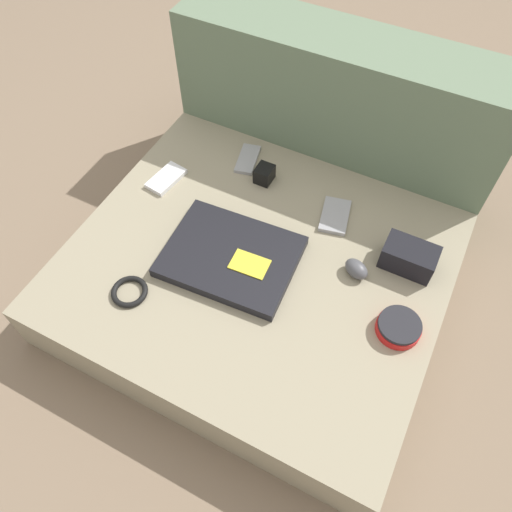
{
  "coord_description": "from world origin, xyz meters",
  "views": [
    {
      "loc": [
        0.32,
        -0.62,
        1.17
      ],
      "look_at": [
        0.0,
        0.0,
        0.18
      ],
      "focal_mm": 35.0,
      "sensor_mm": 36.0,
      "label": 1
    }
  ],
  "objects_px": {
    "phone_silver": "(248,159)",
    "laptop": "(231,256)",
    "phone_small": "(166,178)",
    "speaker_puck": "(399,327)",
    "phone_black": "(335,216)",
    "camera_pouch": "(409,257)",
    "computer_mouse": "(356,269)",
    "charger_brick": "(264,174)"
  },
  "relations": [
    {
      "from": "camera_pouch",
      "to": "charger_brick",
      "type": "xyz_separation_m",
      "value": [
        -0.44,
        0.1,
        -0.01
      ]
    },
    {
      "from": "computer_mouse",
      "to": "speaker_puck",
      "type": "distance_m",
      "value": 0.17
    },
    {
      "from": "laptop",
      "to": "computer_mouse",
      "type": "bearing_deg",
      "value": 15.55
    },
    {
      "from": "laptop",
      "to": "camera_pouch",
      "type": "relative_size",
      "value": 2.62
    },
    {
      "from": "phone_small",
      "to": "camera_pouch",
      "type": "distance_m",
      "value": 0.68
    },
    {
      "from": "laptop",
      "to": "phone_black",
      "type": "relative_size",
      "value": 2.61
    },
    {
      "from": "speaker_puck",
      "to": "camera_pouch",
      "type": "xyz_separation_m",
      "value": [
        -0.04,
        0.18,
        0.02
      ]
    },
    {
      "from": "phone_silver",
      "to": "phone_black",
      "type": "bearing_deg",
      "value": -28.57
    },
    {
      "from": "phone_black",
      "to": "camera_pouch",
      "type": "bearing_deg",
      "value": -28.7
    },
    {
      "from": "laptop",
      "to": "camera_pouch",
      "type": "xyz_separation_m",
      "value": [
        0.39,
        0.18,
        0.02
      ]
    },
    {
      "from": "computer_mouse",
      "to": "speaker_puck",
      "type": "height_order",
      "value": "computer_mouse"
    },
    {
      "from": "computer_mouse",
      "to": "phone_silver",
      "type": "bearing_deg",
      "value": 176.27
    },
    {
      "from": "computer_mouse",
      "to": "camera_pouch",
      "type": "relative_size",
      "value": 0.59
    },
    {
      "from": "speaker_puck",
      "to": "phone_small",
      "type": "height_order",
      "value": "speaker_puck"
    },
    {
      "from": "phone_small",
      "to": "camera_pouch",
      "type": "bearing_deg",
      "value": 10.48
    },
    {
      "from": "phone_small",
      "to": "phone_black",
      "type": "bearing_deg",
      "value": 18.93
    },
    {
      "from": "phone_silver",
      "to": "phone_small",
      "type": "distance_m",
      "value": 0.24
    },
    {
      "from": "phone_silver",
      "to": "charger_brick",
      "type": "bearing_deg",
      "value": -44.67
    },
    {
      "from": "computer_mouse",
      "to": "phone_black",
      "type": "bearing_deg",
      "value": 152.64
    },
    {
      "from": "phone_black",
      "to": "charger_brick",
      "type": "xyz_separation_m",
      "value": [
        -0.22,
        0.04,
        0.02
      ]
    },
    {
      "from": "phone_small",
      "to": "computer_mouse",
      "type": "bearing_deg",
      "value": 2.91
    },
    {
      "from": "speaker_puck",
      "to": "charger_brick",
      "type": "height_order",
      "value": "charger_brick"
    },
    {
      "from": "computer_mouse",
      "to": "charger_brick",
      "type": "bearing_deg",
      "value": 176.92
    },
    {
      "from": "speaker_puck",
      "to": "phone_black",
      "type": "distance_m",
      "value": 0.35
    },
    {
      "from": "speaker_puck",
      "to": "charger_brick",
      "type": "distance_m",
      "value": 0.55
    },
    {
      "from": "phone_silver",
      "to": "camera_pouch",
      "type": "bearing_deg",
      "value": -28.92
    },
    {
      "from": "phone_silver",
      "to": "camera_pouch",
      "type": "height_order",
      "value": "camera_pouch"
    },
    {
      "from": "speaker_puck",
      "to": "phone_black",
      "type": "relative_size",
      "value": 0.79
    },
    {
      "from": "laptop",
      "to": "speaker_puck",
      "type": "xyz_separation_m",
      "value": [
        0.42,
        0.0,
        0.0
      ]
    },
    {
      "from": "speaker_puck",
      "to": "camera_pouch",
      "type": "relative_size",
      "value": 0.79
    },
    {
      "from": "phone_black",
      "to": "charger_brick",
      "type": "distance_m",
      "value": 0.23
    },
    {
      "from": "camera_pouch",
      "to": "computer_mouse",
      "type": "bearing_deg",
      "value": -141.77
    },
    {
      "from": "phone_silver",
      "to": "phone_small",
      "type": "xyz_separation_m",
      "value": [
        -0.17,
        -0.17,
        0.0
      ]
    },
    {
      "from": "laptop",
      "to": "phone_silver",
      "type": "xyz_separation_m",
      "value": [
        -0.12,
        0.32,
        -0.01
      ]
    },
    {
      "from": "camera_pouch",
      "to": "charger_brick",
      "type": "relative_size",
      "value": 2.45
    },
    {
      "from": "speaker_puck",
      "to": "phone_silver",
      "type": "xyz_separation_m",
      "value": [
        -0.55,
        0.32,
        -0.01
      ]
    },
    {
      "from": "computer_mouse",
      "to": "phone_silver",
      "type": "distance_m",
      "value": 0.47
    },
    {
      "from": "phone_small",
      "to": "laptop",
      "type": "bearing_deg",
      "value": -19.86
    },
    {
      "from": "phone_silver",
      "to": "laptop",
      "type": "bearing_deg",
      "value": -82.4
    },
    {
      "from": "phone_black",
      "to": "computer_mouse",
      "type": "bearing_deg",
      "value": -64.78
    },
    {
      "from": "laptop",
      "to": "camera_pouch",
      "type": "bearing_deg",
      "value": 21.17
    },
    {
      "from": "phone_black",
      "to": "camera_pouch",
      "type": "height_order",
      "value": "camera_pouch"
    }
  ]
}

